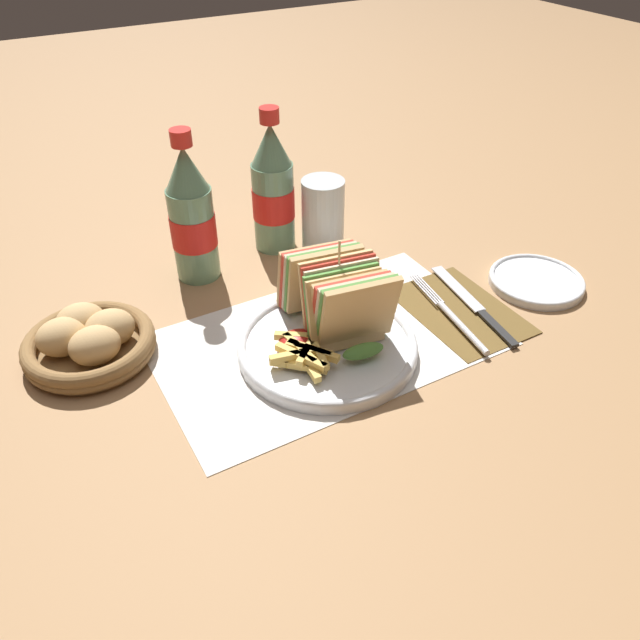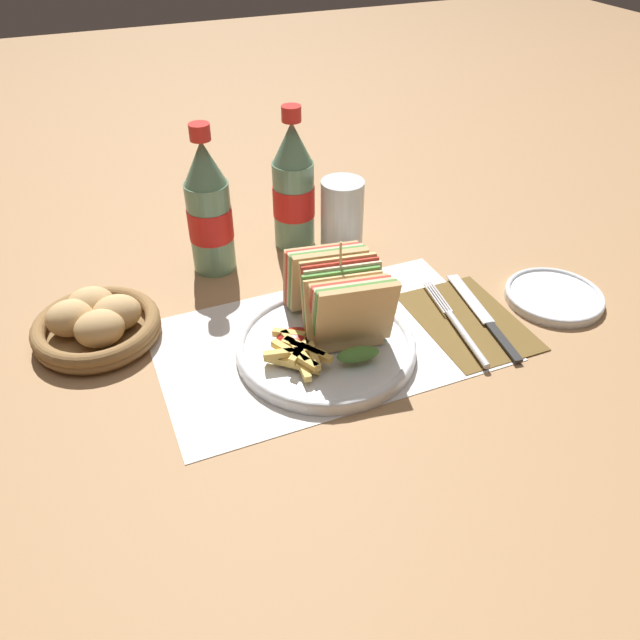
# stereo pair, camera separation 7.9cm
# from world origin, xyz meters

# --- Properties ---
(ground_plane) EXTENTS (4.00, 4.00, 0.00)m
(ground_plane) POSITION_xyz_m (0.00, 0.00, 0.00)
(ground_plane) COLOR #9E754C
(placemat) EXTENTS (0.45, 0.27, 0.00)m
(placemat) POSITION_xyz_m (-0.02, -0.00, 0.00)
(placemat) COLOR silver
(placemat) RESTS_ON ground_plane
(plate_main) EXTENTS (0.24, 0.24, 0.02)m
(plate_main) POSITION_xyz_m (-0.03, -0.02, 0.01)
(plate_main) COLOR white
(plate_main) RESTS_ON ground_plane
(club_sandwich) EXTENTS (0.11, 0.18, 0.14)m
(club_sandwich) POSITION_xyz_m (-0.00, -0.00, 0.07)
(club_sandwich) COLOR tan
(club_sandwich) RESTS_ON plate_main
(fries_pile) EXTENTS (0.09, 0.10, 0.02)m
(fries_pile) POSITION_xyz_m (-0.07, -0.04, 0.03)
(fries_pile) COLOR #E0B756
(fries_pile) RESTS_ON plate_main
(ketchup_blob) EXTENTS (0.05, 0.04, 0.02)m
(ketchup_blob) POSITION_xyz_m (-0.07, -0.01, 0.03)
(ketchup_blob) COLOR maroon
(ketchup_blob) RESTS_ON plate_main
(napkin) EXTENTS (0.13, 0.19, 0.00)m
(napkin) POSITION_xyz_m (0.18, -0.04, 0.00)
(napkin) COLOR brown
(napkin) RESTS_ON ground_plane
(fork) EXTENTS (0.04, 0.20, 0.01)m
(fork) POSITION_xyz_m (0.16, -0.05, 0.01)
(fork) COLOR silver
(fork) RESTS_ON napkin
(knife) EXTENTS (0.04, 0.21, 0.00)m
(knife) POSITION_xyz_m (0.21, -0.04, 0.01)
(knife) COLOR black
(knife) RESTS_ON napkin
(coke_bottle_near) EXTENTS (0.07, 0.07, 0.23)m
(coke_bottle_near) POSITION_xyz_m (-0.11, 0.24, 0.10)
(coke_bottle_near) COLOR slate
(coke_bottle_near) RESTS_ON ground_plane
(coke_bottle_far) EXTENTS (0.07, 0.07, 0.23)m
(coke_bottle_far) POSITION_xyz_m (0.04, 0.26, 0.10)
(coke_bottle_far) COLOR slate
(coke_bottle_far) RESTS_ON ground_plane
(glass_near) EXTENTS (0.07, 0.07, 0.12)m
(glass_near) POSITION_xyz_m (0.10, 0.22, 0.05)
(glass_near) COLOR silver
(glass_near) RESTS_ON ground_plane
(bread_basket) EXTENTS (0.17, 0.17, 0.06)m
(bread_basket) POSITION_xyz_m (-0.30, 0.13, 0.02)
(bread_basket) COLOR olive
(bread_basket) RESTS_ON ground_plane
(side_saucer) EXTENTS (0.14, 0.14, 0.01)m
(side_saucer) POSITION_xyz_m (0.33, -0.04, 0.01)
(side_saucer) COLOR white
(side_saucer) RESTS_ON ground_plane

